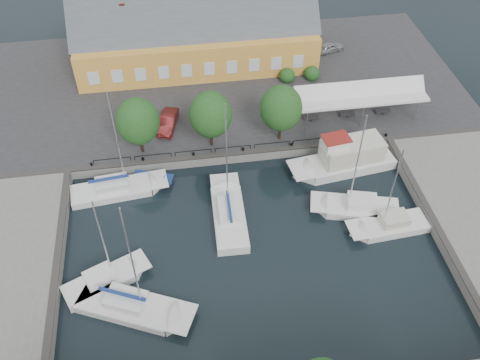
# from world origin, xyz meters

# --- Properties ---
(ground) EXTENTS (140.00, 140.00, 0.00)m
(ground) POSITION_xyz_m (0.00, 0.00, 0.00)
(ground) COLOR black
(ground) RESTS_ON ground
(north_quay) EXTENTS (56.00, 26.00, 1.00)m
(north_quay) POSITION_xyz_m (0.00, 23.00, 0.50)
(north_quay) COLOR #2D2D30
(north_quay) RESTS_ON ground
(quay_edge_fittings) EXTENTS (56.00, 24.72, 0.40)m
(quay_edge_fittings) POSITION_xyz_m (0.02, 4.75, 1.06)
(quay_edge_fittings) COLOR #383533
(quay_edge_fittings) RESTS_ON north_quay
(warehouse) EXTENTS (28.56, 14.00, 9.55)m
(warehouse) POSITION_xyz_m (-2.60, 28.36, 4.43)
(warehouse) COLOR gold
(warehouse) RESTS_ON north_quay
(tent_canopy) EXTENTS (14.00, 4.00, 2.83)m
(tent_canopy) POSITION_xyz_m (14.00, 14.50, 3.68)
(tent_canopy) COLOR white
(tent_canopy) RESTS_ON north_quay
(quay_trees) EXTENTS (18.20, 4.20, 6.30)m
(quay_trees) POSITION_xyz_m (-2.00, 12.00, 4.88)
(quay_trees) COLOR black
(quay_trees) RESTS_ON north_quay
(car_silver) EXTENTS (3.84, 2.45, 1.22)m
(car_silver) POSITION_xyz_m (14.75, 27.78, 1.61)
(car_silver) COLOR #AAABB2
(car_silver) RESTS_ON north_quay
(car_red) EXTENTS (2.63, 4.70, 1.47)m
(car_red) POSITION_xyz_m (-6.23, 15.53, 1.73)
(car_red) COLOR #5A1415
(car_red) RESTS_ON north_quay
(center_sailboat) EXTENTS (3.04, 9.41, 12.72)m
(center_sailboat) POSITION_xyz_m (-1.51, 2.78, 0.36)
(center_sailboat) COLOR white
(center_sailboat) RESTS_ON ground
(trawler) EXTENTS (11.05, 4.58, 5.00)m
(trawler) POSITION_xyz_m (10.87, 7.74, 1.02)
(trawler) COLOR white
(trawler) RESTS_ON ground
(east_boat_a) EXTENTS (8.50, 4.74, 11.59)m
(east_boat_a) POSITION_xyz_m (10.29, 1.90, 0.26)
(east_boat_a) COLOR white
(east_boat_a) RESTS_ON ground
(east_boat_b) EXTENTS (7.56, 2.96, 10.23)m
(east_boat_b) POSITION_xyz_m (12.50, -0.64, 0.26)
(east_boat_b) COLOR white
(east_boat_b) RESTS_ON ground
(west_boat_a) EXTENTS (9.44, 3.58, 12.13)m
(west_boat_a) POSITION_xyz_m (-11.62, 7.60, 0.27)
(west_boat_a) COLOR white
(west_boat_a) RESTS_ON ground
(west_boat_c) EXTENTS (7.46, 5.05, 9.95)m
(west_boat_c) POSITION_xyz_m (-12.46, -2.80, 0.26)
(west_boat_c) COLOR white
(west_boat_c) RESTS_ON ground
(west_boat_d) EXTENTS (9.85, 6.60, 12.71)m
(west_boat_d) POSITION_xyz_m (-10.29, -5.63, 0.27)
(west_boat_d) COLOR white
(west_boat_d) RESTS_ON ground
(launch_nw) EXTENTS (4.24, 2.73, 0.88)m
(launch_nw) POSITION_xyz_m (-8.31, 8.65, 0.09)
(launch_nw) COLOR navy
(launch_nw) RESTS_ON ground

